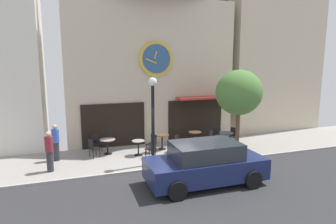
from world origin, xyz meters
The scene contains 21 objects.
ground_plane centered at (0.00, -1.10, -0.02)m, with size 29.36×10.23×0.13m.
clock_building centered at (0.50, 5.28, 5.18)m, with size 9.37×3.90×10.00m.
neighbor_building_right centered at (8.87, 5.54, 6.94)m, with size 6.45×3.08×13.87m.
street_lamp centered at (-0.64, 0.66, 1.92)m, with size 0.36×0.36×3.78m.
street_tree centered at (3.73, 0.95, 2.96)m, with size 2.28×2.05×4.06m.
cafe_table_rightmost centered at (-2.34, 2.77, 0.53)m, with size 0.74×0.74×0.74m.
cafe_table_center_right centered at (-0.97, 2.09, 0.48)m, with size 0.60×0.60×0.73m.
cafe_table_near_door centered at (0.41, 2.69, 0.54)m, with size 0.72×0.72×0.76m.
cafe_table_near_curb centered at (2.32, 2.84, 0.50)m, with size 0.68×0.68×0.72m.
cafe_table_center centered at (3.70, 1.95, 0.57)m, with size 0.78×0.78×0.77m.
cafe_chair_near_lamp centered at (-3.06, 2.42, 0.53)m, with size 0.53×0.53×0.90m.
cafe_chair_outer centered at (-0.47, 1.48, 0.53)m, with size 0.57×0.57×0.90m.
cafe_chair_under_awning centered at (-0.21, 2.30, 0.53)m, with size 0.54×0.54×0.90m.
cafe_chair_left_end centered at (0.82, 1.92, 0.53)m, with size 0.56×0.56×0.90m.
cafe_chair_corner centered at (2.86, 2.26, 0.53)m, with size 0.56×0.56×0.90m.
cafe_chair_mid_row centered at (3.65, 2.80, 0.53)m, with size 0.43×0.43×0.90m.
cafe_chair_curbside centered at (4.38, 2.36, 0.53)m, with size 0.56×0.56×0.90m.
cafe_chair_facing_street centered at (-2.83, 3.40, 0.53)m, with size 0.54×0.54×0.90m.
pedestrian_blue centered at (-4.65, 2.57, 0.86)m, with size 0.45×0.45×1.67m.
pedestrian_maroon centered at (-4.84, 1.23, 0.86)m, with size 0.45×0.45×1.67m.
parked_car_navy centered at (0.60, -1.90, 0.76)m, with size 4.31×2.05×1.55m.
Camera 1 is at (-3.89, -10.82, 4.35)m, focal length 30.54 mm.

